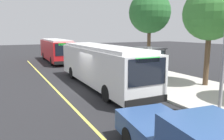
% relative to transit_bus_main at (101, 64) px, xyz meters
% --- Properties ---
extents(ground_plane, '(120.00, 120.00, 0.00)m').
position_rel_transit_bus_main_xyz_m(ground_plane, '(0.36, -1.01, -1.62)').
color(ground_plane, '#232326').
extents(sidewalk_curb, '(44.00, 6.40, 0.15)m').
position_rel_transit_bus_main_xyz_m(sidewalk_curb, '(0.36, 4.99, -1.54)').
color(sidewalk_curb, '#B7B2A8').
rests_on(sidewalk_curb, ground_plane).
extents(lane_stripe_center, '(36.00, 0.14, 0.01)m').
position_rel_transit_bus_main_xyz_m(lane_stripe_center, '(0.36, -3.21, -1.61)').
color(lane_stripe_center, '#E0D64C').
rests_on(lane_stripe_center, ground_plane).
extents(transit_bus_main, '(11.59, 2.73, 2.95)m').
position_rel_transit_bus_main_xyz_m(transit_bus_main, '(0.00, 0.00, 0.00)').
color(transit_bus_main, white).
rests_on(transit_bus_main, ground_plane).
extents(transit_bus_second, '(10.68, 2.92, 2.95)m').
position_rel_transit_bus_main_xyz_m(transit_bus_second, '(-14.98, 0.17, -0.00)').
color(transit_bus_second, red).
rests_on(transit_bus_second, ground_plane).
extents(bus_shelter, '(2.90, 1.60, 2.48)m').
position_rel_transit_bus_main_xyz_m(bus_shelter, '(-0.89, 4.86, 0.30)').
color(bus_shelter, '#333338').
rests_on(bus_shelter, sidewalk_curb).
extents(waiting_bench, '(1.60, 0.48, 0.95)m').
position_rel_transit_bus_main_xyz_m(waiting_bench, '(-0.57, 4.67, -0.98)').
color(waiting_bench, brown).
rests_on(waiting_bench, sidewalk_curb).
extents(route_sign_post, '(0.44, 0.08, 2.80)m').
position_rel_transit_bus_main_xyz_m(route_sign_post, '(2.41, 2.50, 0.34)').
color(route_sign_post, '#333338').
rests_on(route_sign_post, sidewalk_curb).
extents(pedestrian_commuter, '(0.24, 0.40, 1.69)m').
position_rel_transit_bus_main_xyz_m(pedestrian_commuter, '(2.25, 2.78, -0.50)').
color(pedestrian_commuter, '#282D47').
rests_on(pedestrian_commuter, sidewalk_curb).
extents(street_tree_near_shelter, '(3.69, 3.69, 6.85)m').
position_rel_transit_bus_main_xyz_m(street_tree_near_shelter, '(3.62, 6.58, 3.51)').
color(street_tree_near_shelter, brown).
rests_on(street_tree_near_shelter, sidewalk_curb).
extents(street_tree_upstreet, '(4.21, 4.21, 7.82)m').
position_rel_transit_bus_main_xyz_m(street_tree_upstreet, '(-4.30, 7.36, 4.22)').
color(street_tree_upstreet, brown).
rests_on(street_tree_upstreet, sidewalk_curb).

